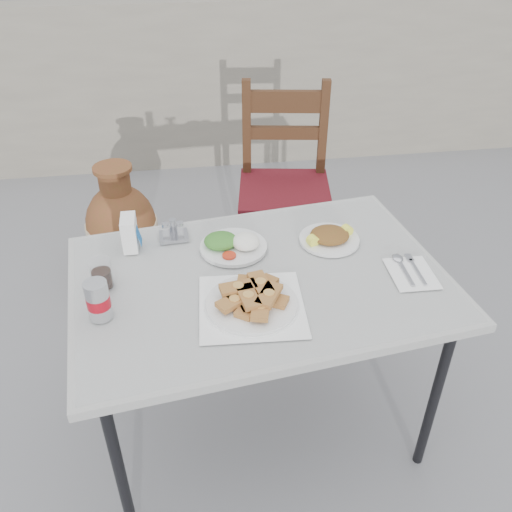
{
  "coord_description": "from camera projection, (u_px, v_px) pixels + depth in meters",
  "views": [
    {
      "loc": [
        -0.15,
        -1.57,
        1.88
      ],
      "look_at": [
        0.07,
        -0.06,
        0.82
      ],
      "focal_mm": 38.0,
      "sensor_mm": 36.0,
      "label": 1
    }
  ],
  "objects": [
    {
      "name": "ground",
      "position": [
        237.0,
        402.0,
        2.36
      ],
      "size": [
        80.0,
        80.0,
        0.0
      ],
      "primitive_type": "plane",
      "color": "slate",
      "rests_on": "ground"
    },
    {
      "name": "cafe_table",
      "position": [
        260.0,
        288.0,
        1.87
      ],
      "size": [
        1.36,
        1.01,
        0.77
      ],
      "rotation": [
        0.0,
        0.0,
        0.13
      ],
      "color": "black",
      "rests_on": "ground"
    },
    {
      "name": "pide_plate",
      "position": [
        252.0,
        299.0,
        1.69
      ],
      "size": [
        0.35,
        0.35,
        0.07
      ],
      "rotation": [
        0.0,
        0.0,
        -0.06
      ],
      "color": "white",
      "rests_on": "cafe_table"
    },
    {
      "name": "salad_rice_plate",
      "position": [
        233.0,
        244.0,
        1.96
      ],
      "size": [
        0.25,
        0.25,
        0.06
      ],
      "color": "white",
      "rests_on": "cafe_table"
    },
    {
      "name": "salad_chopped_plate",
      "position": [
        329.0,
        237.0,
        2.01
      ],
      "size": [
        0.22,
        0.22,
        0.05
      ],
      "color": "white",
      "rests_on": "cafe_table"
    },
    {
      "name": "soda_can",
      "position": [
        98.0,
        300.0,
        1.63
      ],
      "size": [
        0.07,
        0.07,
        0.13
      ],
      "color": "silver",
      "rests_on": "cafe_table"
    },
    {
      "name": "cola_glass",
      "position": [
        102.0,
        275.0,
        1.77
      ],
      "size": [
        0.07,
        0.07,
        0.1
      ],
      "color": "white",
      "rests_on": "cafe_table"
    },
    {
      "name": "napkin_holder",
      "position": [
        130.0,
        233.0,
        1.95
      ],
      "size": [
        0.07,
        0.1,
        0.12
      ],
      "rotation": [
        0.0,
        0.0,
        0.0
      ],
      "color": "white",
      "rests_on": "cafe_table"
    },
    {
      "name": "condiment_caddy",
      "position": [
        173.0,
        232.0,
        2.02
      ],
      "size": [
        0.11,
        0.09,
        0.08
      ],
      "rotation": [
        0.0,
        0.0,
        0.06
      ],
      "color": "#B2B1B9",
      "rests_on": "cafe_table"
    },
    {
      "name": "cutlery_napkin",
      "position": [
        409.0,
        270.0,
        1.86
      ],
      "size": [
        0.15,
        0.21,
        0.01
      ],
      "rotation": [
        0.0,
        0.0,
        -0.03
      ],
      "color": "white",
      "rests_on": "cafe_table"
    },
    {
      "name": "chair",
      "position": [
        284.0,
        186.0,
        2.85
      ],
      "size": [
        0.54,
        0.54,
        1.06
      ],
      "rotation": [
        0.0,
        0.0,
        -0.16
      ],
      "color": "#371F0F",
      "rests_on": "ground"
    },
    {
      "name": "terracotta_urn",
      "position": [
        122.0,
        227.0,
        2.96
      ],
      "size": [
        0.39,
        0.39,
        0.68
      ],
      "color": "brown",
      "rests_on": "ground"
    },
    {
      "name": "back_wall",
      "position": [
        197.0,
        86.0,
        4.05
      ],
      "size": [
        6.0,
        0.25,
        1.2
      ],
      "primitive_type": "cube",
      "color": "gray",
      "rests_on": "ground"
    }
  ]
}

